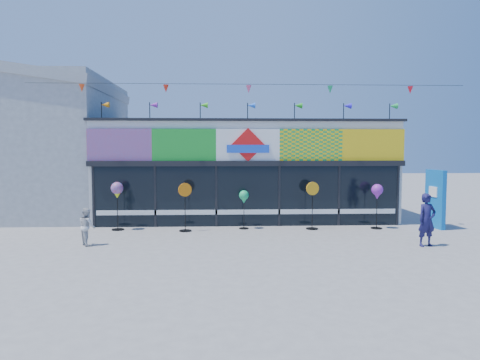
{
  "coord_description": "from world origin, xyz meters",
  "views": [
    {
      "loc": [
        -0.97,
        -12.73,
        2.9
      ],
      "look_at": [
        -0.36,
        2.0,
        1.87
      ],
      "focal_mm": 32.0,
      "sensor_mm": 36.0,
      "label": 1
    }
  ],
  "objects": [
    {
      "name": "neighbour_building",
      "position": [
        -10.0,
        7.0,
        3.2
      ],
      "size": [
        8.18,
        7.2,
        6.87
      ],
      "color": "#ABAEB0",
      "rests_on": "ground"
    },
    {
      "name": "kite_shop",
      "position": [
        0.0,
        5.94,
        2.05
      ],
      "size": [
        16.0,
        5.7,
        5.31
      ],
      "color": "silver",
      "rests_on": "ground"
    },
    {
      "name": "spinner_0",
      "position": [
        -4.78,
        2.83,
        1.4
      ],
      "size": [
        0.44,
        0.44,
        1.75
      ],
      "color": "black",
      "rests_on": "ground"
    },
    {
      "name": "ground",
      "position": [
        0.0,
        0.0,
        0.0
      ],
      "size": [
        80.0,
        80.0,
        0.0
      ],
      "primitive_type": "plane",
      "color": "slate",
      "rests_on": "ground"
    },
    {
      "name": "adult_man",
      "position": [
        5.19,
        -0.23,
        0.8
      ],
      "size": [
        0.66,
        0.51,
        1.6
      ],
      "primitive_type": "imported",
      "rotation": [
        0.0,
        0.0,
        0.23
      ],
      "color": "#181646",
      "rests_on": "ground"
    },
    {
      "name": "spinner_2",
      "position": [
        -0.18,
        2.87,
        1.14
      ],
      "size": [
        0.36,
        0.36,
        1.43
      ],
      "color": "black",
      "rests_on": "ground"
    },
    {
      "name": "child",
      "position": [
        -5.1,
        0.36,
        0.58
      ],
      "size": [
        0.59,
        0.64,
        1.15
      ],
      "primitive_type": "imported",
      "rotation": [
        0.0,
        0.0,
        2.22
      ],
      "color": "silver",
      "rests_on": "ground"
    },
    {
      "name": "spinner_4",
      "position": [
        4.74,
        2.71,
        1.32
      ],
      "size": [
        0.42,
        0.42,
        1.65
      ],
      "color": "black",
      "rests_on": "ground"
    },
    {
      "name": "spinner_3",
      "position": [
        2.33,
        2.7,
        0.92
      ],
      "size": [
        0.49,
        0.44,
        1.74
      ],
      "color": "black",
      "rests_on": "ground"
    },
    {
      "name": "spinner_1",
      "position": [
        -2.3,
        2.48,
        0.92
      ],
      "size": [
        0.47,
        0.44,
        1.74
      ],
      "color": "black",
      "rests_on": "ground"
    },
    {
      "name": "blue_sign",
      "position": [
        6.96,
        2.78,
        1.09
      ],
      "size": [
        0.28,
        1.1,
        2.17
      ],
      "rotation": [
        0.0,
        0.0,
        0.11
      ],
      "color": "#0C64B7",
      "rests_on": "ground"
    }
  ]
}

